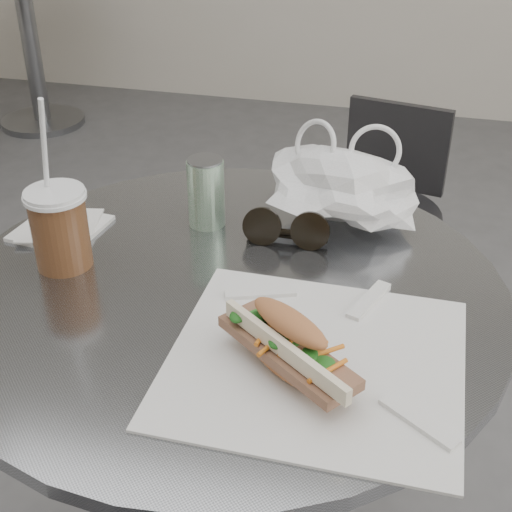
% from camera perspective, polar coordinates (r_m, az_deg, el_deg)
% --- Properties ---
extents(cafe_table, '(0.76, 0.76, 0.74)m').
position_cam_1_polar(cafe_table, '(1.15, -1.94, -13.71)').
color(cafe_table, slate).
rests_on(cafe_table, ground).
extents(bg_table, '(0.70, 0.70, 0.74)m').
position_cam_1_polar(bg_table, '(3.59, -17.77, 17.01)').
color(bg_table, slate).
rests_on(bg_table, ground).
extents(chair_far, '(0.35, 0.37, 0.66)m').
position_cam_1_polar(chair_far, '(1.95, 9.45, 0.77)').
color(chair_far, '#303033').
rests_on(chair_far, ground).
extents(sandwich_paper, '(0.34, 0.32, 0.00)m').
position_cam_1_polar(sandwich_paper, '(0.84, 4.77, -8.33)').
color(sandwich_paper, white).
rests_on(sandwich_paper, cafe_table).
extents(banh_mi, '(0.23, 0.21, 0.08)m').
position_cam_1_polar(banh_mi, '(0.80, 2.59, -7.16)').
color(banh_mi, '#A66A3E').
rests_on(banh_mi, sandwich_paper).
extents(iced_coffee, '(0.09, 0.09, 0.25)m').
position_cam_1_polar(iced_coffee, '(1.02, -15.44, 2.25)').
color(iced_coffee, brown).
rests_on(iced_coffee, cafe_table).
extents(sunglasses, '(0.13, 0.03, 0.06)m').
position_cam_1_polar(sunglasses, '(1.05, 2.43, 2.00)').
color(sunglasses, black).
rests_on(sunglasses, cafe_table).
extents(plastic_bag, '(0.26, 0.22, 0.11)m').
position_cam_1_polar(plastic_bag, '(1.11, 6.78, 5.38)').
color(plastic_bag, white).
rests_on(plastic_bag, cafe_table).
extents(napkin_stack, '(0.13, 0.13, 0.01)m').
position_cam_1_polar(napkin_stack, '(1.14, -15.36, 2.21)').
color(napkin_stack, white).
rests_on(napkin_stack, cafe_table).
extents(drink_can, '(0.06, 0.06, 0.11)m').
position_cam_1_polar(drink_can, '(1.10, -4.01, 5.11)').
color(drink_can, '#55925F').
rests_on(drink_can, cafe_table).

